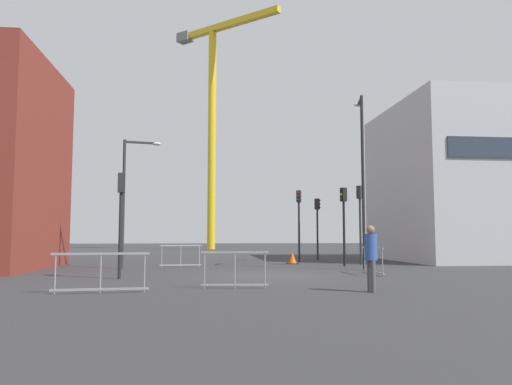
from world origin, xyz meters
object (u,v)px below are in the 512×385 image
object	(u,v)px
pedestrian_walking	(371,253)
traffic_cone_orange	(293,258)
traffic_light_verge	(317,218)
streetlamp_tall	(362,169)
traffic_light_far	(121,207)
streetlamp_short	(129,191)
traffic_light_near	(344,213)
construction_crane	(213,105)
traffic_light_island	(299,214)
traffic_light_median	(360,212)

from	to	relation	value
pedestrian_walking	traffic_cone_orange	world-z (taller)	pedestrian_walking
traffic_light_verge	pedestrian_walking	world-z (taller)	traffic_light_verge
streetlamp_tall	pedestrian_walking	xyz separation A→B (m)	(-2.68, -8.71, -3.54)
traffic_light_far	traffic_cone_orange	xyz separation A→B (m)	(7.83, 8.74, -2.27)
streetlamp_short	traffic_light_near	distance (m)	10.68
traffic_light_verge	traffic_light_near	xyz separation A→B (m)	(-0.22, -6.76, 0.03)
construction_crane	streetlamp_tall	distance (m)	37.02
traffic_light_island	traffic_cone_orange	distance (m)	3.27
streetlamp_tall	traffic_cone_orange	world-z (taller)	streetlamp_tall
traffic_light_near	traffic_cone_orange	distance (m)	4.04
traffic_light_median	traffic_cone_orange	size ratio (longest dim) A/B	6.75
construction_crane	traffic_light_island	world-z (taller)	construction_crane
traffic_light_verge	traffic_cone_orange	world-z (taller)	traffic_light_verge
construction_crane	pedestrian_walking	bearing A→B (deg)	-85.34
streetlamp_tall	traffic_light_median	bearing A→B (deg)	74.08
traffic_light_median	traffic_light_verge	bearing A→B (deg)	101.16
traffic_light_verge	traffic_cone_orange	size ratio (longest dim) A/B	6.27
streetlamp_tall	traffic_cone_orange	size ratio (longest dim) A/B	12.82
traffic_light_near	pedestrian_walking	xyz separation A→B (m)	(-2.51, -11.29, -1.60)
streetlamp_tall	traffic_light_near	size ratio (longest dim) A/B	2.02
streetlamp_tall	traffic_light_near	xyz separation A→B (m)	(-0.17, 2.58, -1.94)
streetlamp_short	pedestrian_walking	world-z (taller)	streetlamp_short
traffic_light_verge	traffic_light_far	bearing A→B (deg)	-128.08
pedestrian_walking	traffic_cone_orange	distance (m)	13.72
construction_crane	streetlamp_tall	size ratio (longest dim) A/B	3.28
streetlamp_tall	pedestrian_walking	size ratio (longest dim) A/B	4.41
streetlamp_tall	traffic_light_island	distance (m)	7.34
traffic_light_median	streetlamp_short	bearing A→B (deg)	-170.68
construction_crane	traffic_light_median	world-z (taller)	construction_crane
streetlamp_short	traffic_light_median	bearing A→B (deg)	9.32
traffic_light_far	traffic_cone_orange	distance (m)	11.96
streetlamp_short	traffic_light_median	distance (m)	12.09
traffic_light_near	traffic_light_far	world-z (taller)	traffic_light_near
traffic_light_median	traffic_light_far	distance (m)	13.69
traffic_cone_orange	traffic_light_median	bearing A→B (deg)	-16.94
streetlamp_short	traffic_light_island	world-z (taller)	streetlamp_short
streetlamp_short	traffic_light_far	bearing A→B (deg)	-84.35
traffic_light_far	traffic_light_median	bearing A→B (deg)	34.11
streetlamp_tall	traffic_light_verge	xyz separation A→B (m)	(0.05, 9.34, -1.98)
streetlamp_tall	traffic_light_verge	world-z (taller)	streetlamp_tall
traffic_light_median	traffic_light_near	bearing A→B (deg)	-133.89
streetlamp_short	traffic_light_far	world-z (taller)	streetlamp_short
construction_crane	traffic_light_verge	bearing A→B (deg)	-76.05
streetlamp_tall	traffic_light_near	distance (m)	3.23
streetlamp_short	pedestrian_walking	bearing A→B (deg)	-52.80
streetlamp_tall	streetlamp_short	bearing A→B (deg)	169.68
traffic_light_verge	traffic_light_far	world-z (taller)	traffic_light_verge
traffic_light_island	traffic_cone_orange	world-z (taller)	traffic_light_island
traffic_light_near	traffic_light_island	xyz separation A→B (m)	(-1.46, 4.35, 0.14)
streetlamp_short	traffic_light_island	size ratio (longest dim) A/B	1.45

